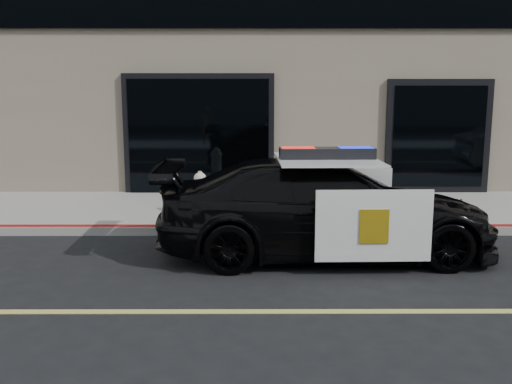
{
  "coord_description": "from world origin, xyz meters",
  "views": [
    {
      "loc": [
        0.27,
        -6.17,
        2.5
      ],
      "look_at": [
        0.3,
        2.2,
        1.0
      ],
      "focal_mm": 40.0,
      "sensor_mm": 36.0,
      "label": 1
    }
  ],
  "objects": [
    {
      "name": "police_car",
      "position": [
        1.35,
        2.27,
        0.75
      ],
      "size": [
        2.45,
        5.17,
        1.66
      ],
      "color": "black",
      "rests_on": "ground"
    },
    {
      "name": "fire_hydrant",
      "position": [
        -0.76,
        4.5,
        0.54
      ],
      "size": [
        0.38,
        0.52,
        0.83
      ],
      "color": "beige",
      "rests_on": "sidewalk_n"
    },
    {
      "name": "ground",
      "position": [
        0.0,
        0.0,
        0.0
      ],
      "size": [
        120.0,
        120.0,
        0.0
      ],
      "primitive_type": "plane",
      "color": "black",
      "rests_on": "ground"
    },
    {
      "name": "sidewalk_n",
      "position": [
        0.0,
        5.25,
        0.07
      ],
      "size": [
        60.0,
        3.5,
        0.15
      ],
      "primitive_type": "cube",
      "color": "gray",
      "rests_on": "ground"
    }
  ]
}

